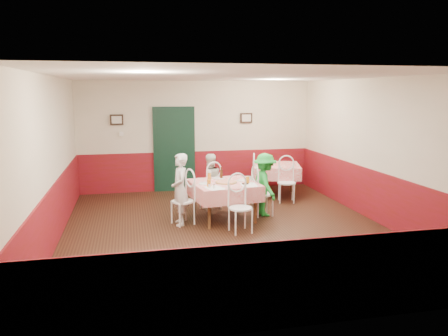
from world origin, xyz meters
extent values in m
plane|color=black|center=(0.00, 0.00, 0.00)|extent=(7.00, 7.00, 0.00)
plane|color=white|center=(0.00, 0.00, 2.80)|extent=(7.00, 7.00, 0.00)
cube|color=beige|center=(0.00, 3.50, 1.40)|extent=(6.00, 0.10, 2.80)
cube|color=beige|center=(0.00, -3.50, 1.40)|extent=(6.00, 0.10, 2.80)
cube|color=beige|center=(-3.00, 0.00, 1.40)|extent=(0.10, 7.00, 2.80)
cube|color=beige|center=(3.00, 0.00, 1.40)|extent=(0.10, 7.00, 2.80)
cube|color=maroon|center=(0.00, 3.48, 0.50)|extent=(6.00, 0.03, 1.00)
cube|color=maroon|center=(0.00, -3.48, 0.50)|extent=(6.00, 0.03, 1.00)
cube|color=maroon|center=(-2.98, 0.00, 0.50)|extent=(0.03, 7.00, 1.00)
cube|color=maroon|center=(2.98, 0.00, 0.50)|extent=(0.03, 7.00, 1.00)
cube|color=black|center=(-0.60, 3.45, 1.05)|extent=(0.96, 0.06, 2.10)
cube|color=black|center=(-2.00, 3.45, 1.85)|extent=(0.32, 0.03, 0.26)
cube|color=black|center=(1.30, 3.45, 1.85)|extent=(0.32, 0.03, 0.26)
cube|color=white|center=(-1.90, 3.45, 1.50)|extent=(0.10, 0.03, 0.10)
cube|color=red|center=(0.08, 0.64, 0.38)|extent=(1.38, 1.38, 0.77)
cube|color=red|center=(1.80, 2.46, 0.38)|extent=(1.37, 1.37, 0.77)
cylinder|color=#B74723|center=(0.11, 0.59, 0.77)|extent=(0.47, 0.47, 0.03)
cylinder|color=white|center=(-0.31, 0.57, 0.77)|extent=(0.28, 0.28, 0.01)
cylinder|color=white|center=(0.49, 0.71, 0.77)|extent=(0.28, 0.28, 0.01)
cylinder|color=white|center=(0.05, 1.03, 0.77)|extent=(0.28, 0.28, 0.01)
cylinder|color=#BF7219|center=(-0.28, 0.32, 0.83)|extent=(0.08, 0.08, 0.14)
cylinder|color=#BF7219|center=(0.52, 0.47, 0.83)|extent=(0.08, 0.08, 0.13)
cylinder|color=#BF7219|center=(-0.14, 1.01, 0.82)|extent=(0.08, 0.08, 0.13)
cylinder|color=#381C0A|center=(0.11, 1.03, 0.87)|extent=(0.07, 0.07, 0.22)
cylinder|color=silver|center=(-0.30, 0.18, 0.81)|extent=(0.04, 0.04, 0.09)
cylinder|color=silver|center=(-0.22, 0.13, 0.81)|extent=(0.04, 0.04, 0.09)
cylinder|color=#B23319|center=(-0.30, 0.20, 0.81)|extent=(0.04, 0.04, 0.09)
cube|color=white|center=(-0.20, 0.18, 0.76)|extent=(0.40, 0.47, 0.00)
cube|color=white|center=(0.50, 0.32, 0.76)|extent=(0.33, 0.42, 0.00)
cube|color=black|center=(0.45, 0.38, 0.77)|extent=(0.12, 0.10, 0.02)
imported|color=gray|center=(-0.81, 0.51, 0.69)|extent=(0.34, 0.51, 1.38)
imported|color=gray|center=(-0.05, 1.53, 0.61)|extent=(0.67, 0.57, 1.21)
imported|color=gray|center=(0.97, 0.77, 0.65)|extent=(0.54, 0.87, 1.29)
camera|label=1|loc=(-1.74, -7.62, 2.54)|focal=35.00mm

